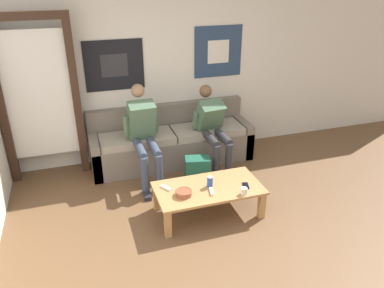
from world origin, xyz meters
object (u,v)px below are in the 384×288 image
at_px(drink_can_blue, 210,182).
at_px(cell_phone, 246,186).
at_px(couch, 172,143).
at_px(ceramic_bowl, 184,193).
at_px(person_seated_teen, 212,126).
at_px(game_controller_near_right, 211,191).
at_px(game_controller_near_left, 166,188).
at_px(backpack, 198,171).
at_px(coffee_table, 208,191).
at_px(person_seated_adult, 144,132).
at_px(pillar_candle, 244,191).

bearing_deg(drink_can_blue, cell_phone, -16.76).
bearing_deg(couch, ceramic_bowl, -100.13).
height_order(person_seated_teen, game_controller_near_right, person_seated_teen).
distance_m(ceramic_bowl, drink_can_blue, 0.35).
height_order(couch, person_seated_teen, person_seated_teen).
height_order(game_controller_near_left, cell_phone, game_controller_near_left).
xyz_separation_m(backpack, game_controller_near_left, (-0.56, -0.56, 0.19)).
xyz_separation_m(person_seated_teen, ceramic_bowl, (-0.77, -1.15, -0.23)).
bearing_deg(cell_phone, drink_can_blue, 163.24).
bearing_deg(coffee_table, person_seated_teen, 67.26).
distance_m(coffee_table, backpack, 0.69).
xyz_separation_m(person_seated_adult, backpack, (0.61, -0.39, -0.49)).
xyz_separation_m(coffee_table, ceramic_bowl, (-0.31, -0.07, 0.09)).
xyz_separation_m(couch, person_seated_adult, (-0.46, -0.34, 0.38)).
relative_size(pillar_candle, drink_can_blue, 0.72).
bearing_deg(person_seated_teen, couch, 147.08).
bearing_deg(cell_phone, couch, 106.94).
distance_m(coffee_table, cell_phone, 0.43).
xyz_separation_m(couch, drink_can_blue, (0.07, -1.40, 0.12)).
xyz_separation_m(coffee_table, person_seated_adult, (-0.51, 1.06, 0.37)).
xyz_separation_m(coffee_table, drink_can_blue, (0.02, 0.01, 0.11)).
relative_size(pillar_candle, game_controller_near_right, 0.61).
xyz_separation_m(coffee_table, cell_phone, (0.41, -0.11, 0.06)).
bearing_deg(couch, person_seated_teen, -32.92).
bearing_deg(person_seated_adult, ceramic_bowl, -80.01).
bearing_deg(backpack, person_seated_teen, 49.03).
height_order(ceramic_bowl, pillar_candle, pillar_candle).
bearing_deg(couch, coffee_table, -87.95).
relative_size(ceramic_bowl, drink_can_blue, 1.48).
relative_size(coffee_table, pillar_candle, 13.47).
height_order(person_seated_adult, person_seated_teen, person_seated_adult).
relative_size(pillar_candle, game_controller_near_left, 0.64).
bearing_deg(backpack, coffee_table, -98.47).
height_order(ceramic_bowl, cell_phone, ceramic_bowl).
relative_size(coffee_table, game_controller_near_left, 8.58).
distance_m(coffee_table, person_seated_adult, 1.23).
bearing_deg(game_controller_near_left, couch, 72.22).
xyz_separation_m(person_seated_adult, drink_can_blue, (0.53, -1.05, -0.25)).
bearing_deg(game_controller_near_left, pillar_candle, -25.25).
bearing_deg(couch, pillar_candle, -77.42).
height_order(backpack, pillar_candle, pillar_candle).
xyz_separation_m(coffee_table, person_seated_teen, (0.45, 1.08, 0.32)).
bearing_deg(game_controller_near_right, game_controller_near_left, 153.37).
relative_size(ceramic_bowl, game_controller_near_left, 1.31).
xyz_separation_m(person_seated_adult, game_controller_near_left, (0.05, -0.94, -0.30)).
relative_size(person_seated_adult, backpack, 3.36).
height_order(coffee_table, pillar_candle, pillar_candle).
bearing_deg(game_controller_near_right, drink_can_blue, 77.82).
distance_m(couch, backpack, 0.75).
bearing_deg(coffee_table, drink_can_blue, 24.22).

